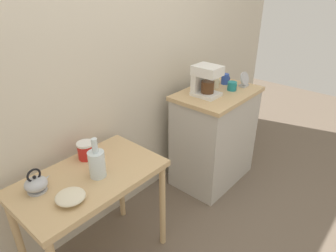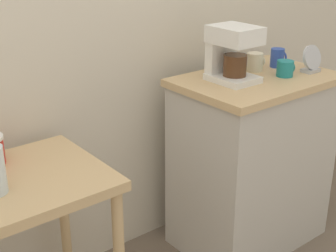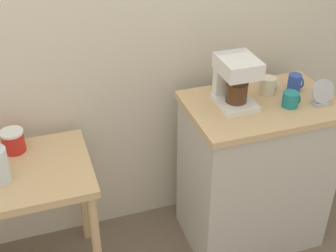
{
  "view_description": "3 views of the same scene",
  "coord_description": "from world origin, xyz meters",
  "px_view_note": "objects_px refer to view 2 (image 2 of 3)",
  "views": [
    {
      "loc": [
        -1.39,
        -1.28,
        1.86
      ],
      "look_at": [
        0.11,
        0.03,
        0.84
      ],
      "focal_mm": 32.13,
      "sensor_mm": 36.0,
      "label": 1
    },
    {
      "loc": [
        -0.99,
        -1.5,
        1.59
      ],
      "look_at": [
        0.18,
        -0.04,
        0.83
      ],
      "focal_mm": 52.44,
      "sensor_mm": 36.0,
      "label": 2
    },
    {
      "loc": [
        -0.33,
        -1.78,
        2.09
      ],
      "look_at": [
        0.25,
        -0.02,
        0.91
      ],
      "focal_mm": 49.21,
      "sensor_mm": 36.0,
      "label": 3
    }
  ],
  "objects_px": {
    "coffee_maker": "(231,51)",
    "mug_small_cream": "(255,62)",
    "table_clock": "(312,60)",
    "mug_dark_teal": "(285,68)",
    "mug_blue": "(278,58)"
  },
  "relations": [
    {
      "from": "mug_small_cream",
      "to": "table_clock",
      "type": "distance_m",
      "value": 0.28
    },
    {
      "from": "mug_dark_teal",
      "to": "mug_blue",
      "type": "height_order",
      "value": "mug_blue"
    },
    {
      "from": "mug_small_cream",
      "to": "table_clock",
      "type": "height_order",
      "value": "table_clock"
    },
    {
      "from": "table_clock",
      "to": "mug_dark_teal",
      "type": "bearing_deg",
      "value": 168.34
    },
    {
      "from": "coffee_maker",
      "to": "mug_small_cream",
      "type": "height_order",
      "value": "coffee_maker"
    },
    {
      "from": "coffee_maker",
      "to": "mug_small_cream",
      "type": "bearing_deg",
      "value": 10.53
    },
    {
      "from": "mug_dark_teal",
      "to": "mug_blue",
      "type": "xyz_separation_m",
      "value": [
        0.11,
        0.14,
        0.01
      ]
    },
    {
      "from": "coffee_maker",
      "to": "mug_blue",
      "type": "height_order",
      "value": "coffee_maker"
    },
    {
      "from": "coffee_maker",
      "to": "table_clock",
      "type": "relative_size",
      "value": 1.91
    },
    {
      "from": "mug_blue",
      "to": "table_clock",
      "type": "height_order",
      "value": "table_clock"
    },
    {
      "from": "coffee_maker",
      "to": "mug_blue",
      "type": "relative_size",
      "value": 2.69
    },
    {
      "from": "mug_small_cream",
      "to": "table_clock",
      "type": "relative_size",
      "value": 0.67
    },
    {
      "from": "mug_dark_teal",
      "to": "table_clock",
      "type": "height_order",
      "value": "table_clock"
    },
    {
      "from": "mug_dark_teal",
      "to": "mug_small_cream",
      "type": "height_order",
      "value": "mug_small_cream"
    },
    {
      "from": "coffee_maker",
      "to": "table_clock",
      "type": "xyz_separation_m",
      "value": [
        0.42,
        -0.15,
        -0.08
      ]
    }
  ]
}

